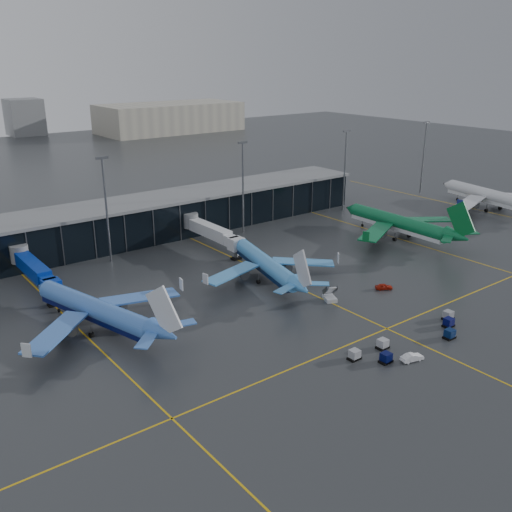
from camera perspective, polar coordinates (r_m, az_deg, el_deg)
ground at (r=110.90m, az=3.63°, el=-5.92°), size 600.00×600.00×0.00m
terminal_pier at (r=158.00m, az=-11.25°, el=3.66°), size 142.00×17.00×10.70m
jet_bridges at (r=129.48m, az=-21.26°, el=-1.27°), size 94.00×27.50×7.20m
flood_masts at (r=147.90m, az=-7.61°, el=6.14°), size 203.00×0.50×25.50m
distant_hangars at (r=366.27m, az=-19.23°, el=12.36°), size 260.00×71.00×22.00m
taxi_lines at (r=124.22m, az=3.91°, el=-3.04°), size 220.00×120.00×0.02m
airliner_arkefly at (r=106.95m, az=-15.89°, el=-4.03°), size 44.56×48.02×12.36m
airliner_klm_near at (r=125.99m, az=0.97°, el=0.14°), size 41.03×44.39×11.56m
airliner_aer_lingus at (r=160.19m, az=13.99°, el=4.12°), size 38.91×44.06×13.28m
airliner_ba at (r=199.54m, az=22.40°, el=6.29°), size 47.55×51.94×13.93m
baggage_carts at (r=104.45m, az=15.47°, el=-7.86°), size 27.48×6.64×1.70m
mobile_airstair at (r=117.72m, az=7.40°, el=-4.08°), size 3.31×3.82×3.45m
service_van_red at (r=125.19m, az=12.67°, el=-3.00°), size 3.92×3.22×1.26m
service_van_white at (r=98.28m, az=15.34°, el=-9.74°), size 4.18×2.29×1.31m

